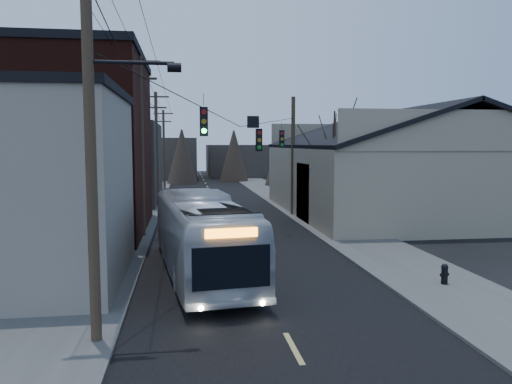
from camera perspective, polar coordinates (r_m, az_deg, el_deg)
road_surface at (r=40.38m, az=-4.28°, el=-1.84°), size 9.00×110.00×0.02m
sidewalk_left at (r=40.47m, az=-13.51°, el=-1.89°), size 4.00×110.00×0.12m
sidewalk_right at (r=41.32m, az=4.75°, el=-1.61°), size 4.00×110.00×0.12m
building_clapboard at (r=20.06m, az=-26.50°, el=0.13°), size 8.00×8.00×7.00m
building_brick at (r=30.84m, az=-21.97°, el=4.79°), size 10.00×12.00×10.00m
building_left_far at (r=46.49m, az=-16.61°, el=3.23°), size 9.00×14.00×7.00m
warehouse at (r=38.39m, az=15.97°, el=1.61°), size 16.16×20.60×7.73m
building_far_left at (r=75.06m, az=-10.71°, el=3.78°), size 10.00×12.00×6.00m
building_far_right at (r=80.59m, az=-1.25°, el=3.63°), size 12.00×14.00×5.00m
bare_tree at (r=31.37m, az=8.88°, el=2.57°), size 0.40×0.40×7.20m
utility_lines at (r=34.10m, az=-8.92°, el=5.08°), size 11.24×45.28×10.50m
bus at (r=19.96m, az=-6.24°, el=-4.89°), size 4.01×11.62×3.17m
parked_car at (r=43.15m, az=-8.53°, el=-0.55°), size 1.86×4.12×1.31m
fire_hydrant at (r=19.54m, az=20.75°, el=-8.66°), size 0.36×0.25×0.74m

